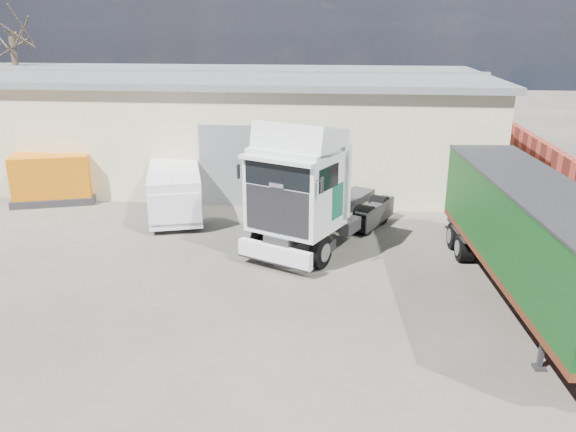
# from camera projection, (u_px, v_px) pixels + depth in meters

# --- Properties ---
(ground) EXTENTS (120.00, 120.00, 0.00)m
(ground) POSITION_uv_depth(u_px,v_px,m) (253.00, 318.00, 15.38)
(ground) COLOR #2A2722
(ground) RESTS_ON ground
(warehouse) EXTENTS (30.60, 12.60, 5.42)m
(warehouse) POSITION_uv_depth(u_px,v_px,m) (192.00, 122.00, 30.19)
(warehouse) COLOR beige
(warehouse) RESTS_ON ground
(bare_tree) EXTENTS (4.00, 4.00, 9.60)m
(bare_tree) POSITION_uv_depth(u_px,v_px,m) (9.00, 20.00, 33.50)
(bare_tree) COLOR #382B21
(bare_tree) RESTS_ON ground
(tractor_unit) EXTENTS (5.38, 7.40, 4.74)m
(tractor_unit) POSITION_uv_depth(u_px,v_px,m) (310.00, 195.00, 19.59)
(tractor_unit) COLOR black
(tractor_unit) RESTS_ON ground
(box_trailer) EXTENTS (3.05, 10.79, 3.54)m
(box_trailer) POSITION_uv_depth(u_px,v_px,m) (530.00, 231.00, 15.69)
(box_trailer) COLOR #2D2D30
(box_trailer) RESTS_ON ground
(panel_van) EXTENTS (3.39, 5.33, 2.03)m
(panel_van) POSITION_uv_depth(u_px,v_px,m) (175.00, 193.00, 23.22)
(panel_van) COLOR black
(panel_van) RESTS_ON ground
(orange_skip) EXTENTS (4.03, 3.19, 2.20)m
(orange_skip) POSITION_uv_depth(u_px,v_px,m) (54.00, 181.00, 25.40)
(orange_skip) COLOR #2D2D30
(orange_skip) RESTS_ON ground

